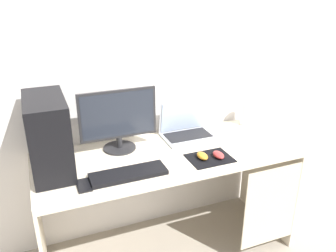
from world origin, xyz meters
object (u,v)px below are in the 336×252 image
at_px(monitor, 118,120).
at_px(cell_phone, 84,185).
at_px(mouse_left, 202,156).
at_px(mouse_right, 218,155).
at_px(speaker, 247,114).
at_px(keyboard, 128,174).
at_px(pc_tower, 48,135).
at_px(laptop, 187,129).

distance_m(monitor, cell_phone, 0.49).
height_order(mouse_left, mouse_right, same).
height_order(speaker, keyboard, speaker).
relative_size(speaker, keyboard, 0.39).
height_order(pc_tower, cell_phone, pc_tower).
bearing_deg(keyboard, cell_phone, -176.51).
relative_size(laptop, keyboard, 0.82).
bearing_deg(speaker, keyboard, -159.34).
distance_m(monitor, keyboard, 0.38).
bearing_deg(mouse_left, mouse_right, -14.74).
bearing_deg(monitor, pc_tower, -165.70).
relative_size(laptop, mouse_right, 3.59).
bearing_deg(mouse_left, cell_phone, -177.17).
relative_size(monitor, mouse_left, 4.98).
relative_size(mouse_left, cell_phone, 0.74).
relative_size(keyboard, mouse_left, 4.38).
relative_size(laptop, speaker, 2.13).
xyz_separation_m(monitor, keyboard, (-0.04, -0.33, -0.19)).
height_order(speaker, mouse_left, speaker).
xyz_separation_m(monitor, mouse_right, (0.52, -0.34, -0.18)).
bearing_deg(mouse_left, pc_tower, 166.11).
height_order(laptop, mouse_right, laptop).
bearing_deg(pc_tower, cell_phone, -61.56).
xyz_separation_m(mouse_right, cell_phone, (-0.80, -0.01, -0.02)).
distance_m(laptop, speaker, 0.50).
height_order(speaker, mouse_right, speaker).
bearing_deg(monitor, mouse_right, -33.15).
height_order(keyboard, mouse_right, mouse_right).
bearing_deg(laptop, monitor, -176.94).
distance_m(pc_tower, speaker, 1.40).
distance_m(laptop, cell_phone, 0.85).
height_order(laptop, mouse_left, laptop).
relative_size(keyboard, cell_phone, 3.23).
bearing_deg(monitor, mouse_left, -36.54).
height_order(keyboard, mouse_left, mouse_left).
bearing_deg(speaker, mouse_right, -139.62).
bearing_deg(cell_phone, speaker, 17.51).
distance_m(pc_tower, monitor, 0.43).
xyz_separation_m(monitor, speaker, (0.97, 0.05, -0.12)).
distance_m(speaker, keyboard, 1.08).
bearing_deg(keyboard, mouse_left, 2.48).
relative_size(pc_tower, mouse_right, 4.52).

